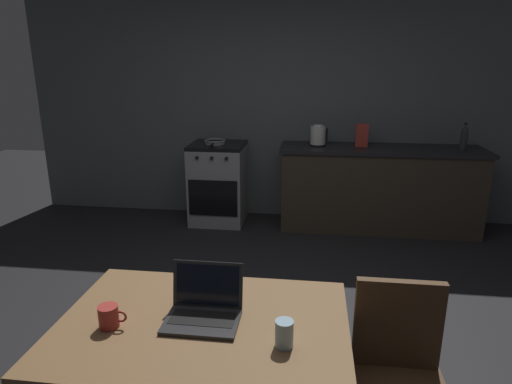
{
  "coord_description": "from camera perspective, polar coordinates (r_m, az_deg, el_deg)",
  "views": [
    {
      "loc": [
        0.44,
        -2.49,
        1.8
      ],
      "look_at": [
        0.03,
        0.78,
        0.82
      ],
      "focal_mm": 30.99,
      "sensor_mm": 36.0,
      "label": 1
    }
  ],
  "objects": [
    {
      "name": "frying_pan",
      "position": [
        4.97,
        -5.34,
        6.47
      ],
      "size": [
        0.24,
        0.41,
        0.05
      ],
      "color": "gray",
      "rests_on": "stove_oven"
    },
    {
      "name": "kitchen_counter",
      "position": [
        5.05,
        15.51,
        0.49
      ],
      "size": [
        2.16,
        0.64,
        0.91
      ],
      "color": "#382D23",
      "rests_on": "ground_plane"
    },
    {
      "name": "electric_kettle",
      "position": [
        4.87,
        8.01,
        7.19
      ],
      "size": [
        0.19,
        0.17,
        0.23
      ],
      "color": "black",
      "rests_on": "kitchen_counter"
    },
    {
      "name": "cereal_box",
      "position": [
        4.92,
        13.5,
        7.14
      ],
      "size": [
        0.13,
        0.05,
        0.25
      ],
      "color": "#B2382D",
      "rests_on": "kitchen_counter"
    },
    {
      "name": "drinking_glass",
      "position": [
        1.83,
        3.66,
        -17.78
      ],
      "size": [
        0.07,
        0.07,
        0.11
      ],
      "color": "#99B7C6",
      "rests_on": "dining_table"
    },
    {
      "name": "dining_table",
      "position": [
        2.05,
        -6.88,
        -17.93
      ],
      "size": [
        1.26,
        0.88,
        0.71
      ],
      "color": "brown",
      "rests_on": "ground_plane"
    },
    {
      "name": "back_wall",
      "position": [
        5.18,
        5.79,
        11.78
      ],
      "size": [
        6.4,
        0.1,
        2.76
      ],
      "primitive_type": "cube",
      "color": "#545A5B",
      "rests_on": "ground_plane"
    },
    {
      "name": "coffee_mug",
      "position": [
        2.04,
        -18.44,
        -15.01
      ],
      "size": [
        0.12,
        0.09,
        0.1
      ],
      "color": "#9E2D28",
      "rests_on": "dining_table"
    },
    {
      "name": "bottle",
      "position": [
        5.06,
        25.28,
        6.41
      ],
      "size": [
        0.07,
        0.07,
        0.28
      ],
      "color": "#2D2D33",
      "rests_on": "kitchen_counter"
    },
    {
      "name": "stove_oven",
      "position": [
        5.1,
        -4.87,
        1.17
      ],
      "size": [
        0.6,
        0.62,
        0.91
      ],
      "color": "gray",
      "rests_on": "ground_plane"
    },
    {
      "name": "ground_plane",
      "position": [
        3.1,
        -2.45,
        -18.99
      ],
      "size": [
        12.0,
        12.0,
        0.0
      ],
      "primitive_type": "plane",
      "color": "black"
    },
    {
      "name": "laptop",
      "position": [
        2.01,
        -6.82,
        -14.79
      ],
      "size": [
        0.32,
        0.26,
        0.22
      ],
      "rotation": [
        0.0,
        0.0,
        0.05
      ],
      "color": "#232326",
      "rests_on": "dining_table"
    },
    {
      "name": "chair",
      "position": [
        2.14,
        17.92,
        -21.21
      ],
      "size": [
        0.4,
        0.4,
        0.9
      ],
      "rotation": [
        0.0,
        0.0,
        0.3
      ],
      "color": "#4C331E",
      "rests_on": "ground_plane"
    }
  ]
}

